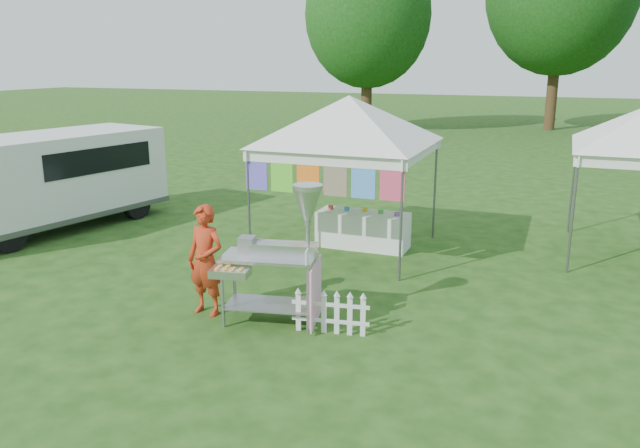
% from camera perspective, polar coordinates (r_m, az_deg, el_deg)
% --- Properties ---
extents(ground, '(120.00, 120.00, 0.00)m').
position_cam_1_polar(ground, '(9.37, -4.52, -8.15)').
color(ground, '#1C4212').
rests_on(ground, ground).
extents(canopy_main, '(4.24, 4.24, 3.45)m').
position_cam_1_polar(canopy_main, '(11.89, 2.67, 11.61)').
color(canopy_main, '#59595E').
rests_on(canopy_main, ground).
extents(tree_left, '(6.40, 6.40, 9.53)m').
position_cam_1_polar(tree_left, '(33.30, 4.41, 18.54)').
color(tree_left, '#3A2515').
rests_on(tree_left, ground).
extents(donut_cart, '(1.47, 1.24, 2.02)m').
position_cam_1_polar(donut_cart, '(8.62, -3.36, -1.81)').
color(donut_cart, gray).
rests_on(donut_cart, ground).
extents(vendor, '(0.64, 0.46, 1.64)m').
position_cam_1_polar(vendor, '(9.23, -10.41, -3.28)').
color(vendor, '#B12F15').
rests_on(vendor, ground).
extents(cargo_van, '(2.99, 5.31, 2.08)m').
position_cam_1_polar(cargo_van, '(15.00, -23.05, 3.92)').
color(cargo_van, silver).
rests_on(cargo_van, ground).
extents(picket_fence, '(1.07, 0.20, 0.56)m').
position_cam_1_polar(picket_fence, '(8.60, 0.95, -8.21)').
color(picket_fence, silver).
rests_on(picket_fence, ground).
extents(display_table, '(1.80, 0.70, 0.71)m').
position_cam_1_polar(display_table, '(12.47, 3.95, -0.53)').
color(display_table, white).
rests_on(display_table, ground).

